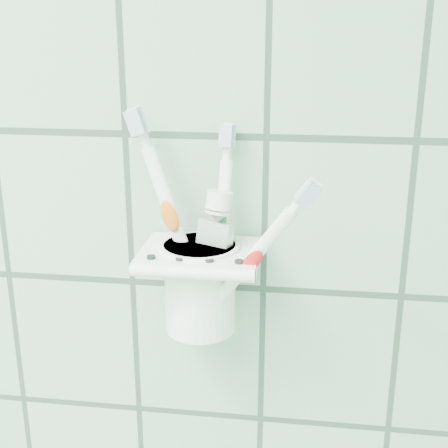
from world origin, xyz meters
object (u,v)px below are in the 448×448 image
holder_bracket (201,256)px  toothbrush_pink (207,214)px  toothbrush_orange (194,231)px  cup (200,283)px  toothbrush_blue (213,227)px  toothpaste_tube (204,251)px

holder_bracket → toothbrush_pink: 0.04m
holder_bracket → toothbrush_pink: (0.01, 0.01, 0.04)m
toothbrush_orange → cup: bearing=71.4°
toothbrush_pink → toothbrush_blue: (0.01, 0.00, -0.01)m
toothbrush_orange → toothbrush_blue: bearing=38.8°
cup → toothbrush_orange: 0.06m
holder_bracket → toothbrush_blue: (0.01, 0.01, 0.03)m
toothpaste_tube → toothbrush_orange: bearing=-110.8°
toothbrush_blue → holder_bracket: bearing=-141.2°
cup → toothbrush_blue: size_ratio=0.46×
holder_bracket → cup: same height
toothbrush_blue → toothpaste_tube: toothbrush_blue is taller
holder_bracket → toothbrush_orange: bearing=-109.0°
toothbrush_pink → toothbrush_orange: 0.02m
toothbrush_blue → toothpaste_tube: 0.03m
toothbrush_pink → toothbrush_blue: 0.01m
holder_bracket → toothpaste_tube: toothpaste_tube is taller
toothbrush_pink → toothbrush_blue: size_ratio=1.12×
cup → toothpaste_tube: bearing=-55.9°
cup → toothbrush_orange: bearing=-99.2°
cup → toothbrush_pink: size_ratio=0.41×
cup → toothbrush_pink: toothbrush_pink is taller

